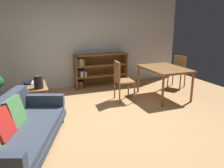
% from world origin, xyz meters
% --- Properties ---
extents(ground_plane, '(8.16, 8.16, 0.00)m').
position_xyz_m(ground_plane, '(0.00, 0.00, 0.00)').
color(ground_plane, tan).
extents(back_wall_panel, '(6.80, 0.10, 2.70)m').
position_xyz_m(back_wall_panel, '(0.00, 2.70, 1.35)').
color(back_wall_panel, silver).
rests_on(back_wall_panel, ground_plane).
extents(fabric_couch, '(1.55, 2.23, 0.76)m').
position_xyz_m(fabric_couch, '(-1.51, -0.45, 0.36)').
color(fabric_couch, brown).
rests_on(fabric_couch, ground_plane).
extents(media_console, '(0.47, 1.04, 0.52)m').
position_xyz_m(media_console, '(-1.12, 1.27, 0.26)').
color(media_console, olive).
rests_on(media_console, ground_plane).
extents(open_laptop, '(0.42, 0.35, 0.06)m').
position_xyz_m(open_laptop, '(-1.16, 1.47, 0.54)').
color(open_laptop, silver).
rests_on(open_laptop, media_console).
extents(desk_speaker, '(0.18, 0.18, 0.27)m').
position_xyz_m(desk_speaker, '(-1.06, 1.00, 0.66)').
color(desk_speaker, '#2D2823').
rests_on(desk_speaker, media_console).
extents(dining_table, '(0.91, 1.26, 0.76)m').
position_xyz_m(dining_table, '(1.92, 0.91, 0.68)').
color(dining_table, brown).
rests_on(dining_table, ground_plane).
extents(dining_chair_near, '(0.59, 0.58, 0.90)m').
position_xyz_m(dining_chair_near, '(2.81, 1.52, 0.52)').
color(dining_chair_near, olive).
rests_on(dining_chair_near, ground_plane).
extents(dining_chair_far, '(0.44, 0.49, 0.97)m').
position_xyz_m(dining_chair_far, '(0.81, 1.02, 0.55)').
color(dining_chair_far, olive).
rests_on(dining_chair_far, ground_plane).
extents(bookshelf, '(1.58, 0.35, 0.96)m').
position_xyz_m(bookshelf, '(0.70, 2.51, 0.48)').
color(bookshelf, brown).
rests_on(bookshelf, ground_plane).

